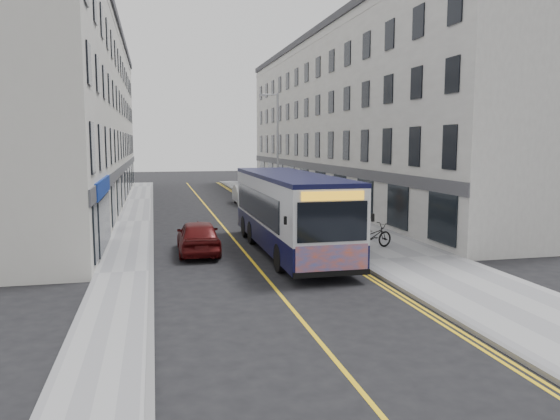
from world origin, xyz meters
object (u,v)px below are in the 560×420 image
city_bus (289,210)px  car_maroon (198,237)px  streetlamp (276,149)px  pedestrian_far (314,200)px  bicycle (373,236)px  pedestrian_near (319,205)px  car_white (246,195)px

city_bus → car_maroon: city_bus is taller
streetlamp → pedestrian_far: 4.22m
streetlamp → bicycle: (1.42, -13.15, -3.71)m
pedestrian_near → car_maroon: (-7.83, -7.61, -0.29)m
city_bus → pedestrian_far: city_bus is taller
streetlamp → car_maroon: size_ratio=1.82×
bicycle → pedestrian_near: 8.81m
city_bus → bicycle: bearing=-9.0°
bicycle → pedestrian_near: (0.24, 8.80, 0.37)m
pedestrian_near → car_maroon: size_ratio=0.42×
streetlamp → pedestrian_far: (2.24, -1.20, -3.38)m
streetlamp → car_maroon: bearing=-117.3°
pedestrian_near → pedestrian_far: bearing=82.2°
streetlamp → city_bus: (-2.27, -12.56, -2.50)m
car_maroon → city_bus: bearing=172.3°
bicycle → car_white: size_ratio=0.47×
pedestrian_far → car_white: (-3.29, 7.48, -0.26)m
streetlamp → city_bus: size_ratio=0.67×
pedestrian_near → car_maroon: pedestrian_near is taller
pedestrian_far → car_white: bearing=96.3°
streetlamp → car_white: (-1.05, 6.28, -3.64)m
pedestrian_near → car_white: size_ratio=0.41×
streetlamp → pedestrian_near: 5.73m
pedestrian_near → car_maroon: bearing=-133.2°
streetlamp → car_maroon: 13.94m
pedestrian_near → car_white: 10.97m
pedestrian_far → car_maroon: pedestrian_far is taller
bicycle → pedestrian_far: pedestrian_far is taller
bicycle → city_bus: bearing=62.0°
pedestrian_far → car_white: 8.18m
city_bus → bicycle: size_ratio=5.63×
car_white → car_maroon: 18.94m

